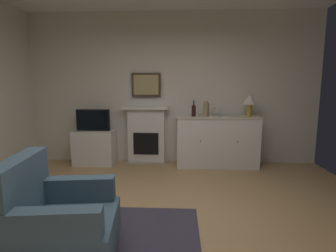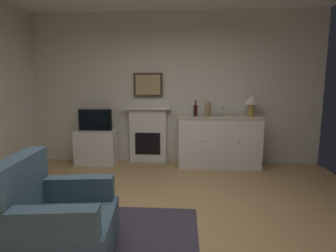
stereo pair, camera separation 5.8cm
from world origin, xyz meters
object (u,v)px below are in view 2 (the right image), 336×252
at_px(sideboard_cabinet, 219,142).
at_px(wine_glass_left, 216,110).
at_px(table_lamp, 252,101).
at_px(tv_cabinet, 97,147).
at_px(wine_glass_center, 222,110).
at_px(vase_decorative, 208,109).
at_px(wine_bottle, 195,111).
at_px(framed_picture, 148,85).
at_px(tv_set, 95,120).
at_px(armchair, 55,221).
at_px(fireplace_unit, 148,135).

xyz_separation_m(sideboard_cabinet, wine_glass_left, (-0.07, 0.00, 0.59)).
bearing_deg(table_lamp, sideboard_cabinet, -180.00).
xyz_separation_m(table_lamp, tv_cabinet, (-2.87, 0.02, -0.89)).
xyz_separation_m(wine_glass_left, wine_glass_center, (0.11, -0.02, 0.00)).
bearing_deg(wine_glass_center, sideboard_cabinet, 155.87).
relative_size(vase_decorative, tv_cabinet, 0.37).
height_order(sideboard_cabinet, vase_decorative, vase_decorative).
bearing_deg(sideboard_cabinet, wine_bottle, -174.90).
distance_m(framed_picture, wine_glass_center, 1.46).
distance_m(tv_cabinet, tv_set, 0.53).
bearing_deg(table_lamp, armchair, -128.34).
height_order(framed_picture, tv_set, framed_picture).
height_order(wine_bottle, armchair, wine_bottle).
distance_m(sideboard_cabinet, tv_set, 2.34).
bearing_deg(fireplace_unit, tv_cabinet, -170.55).
relative_size(wine_bottle, tv_set, 0.47).
distance_m(fireplace_unit, framed_picture, 0.96).
distance_m(wine_glass_center, armchair, 3.36).
height_order(framed_picture, wine_glass_left, framed_picture).
bearing_deg(fireplace_unit, wine_bottle, -13.62).
bearing_deg(wine_glass_left, table_lamp, -0.23).
distance_m(table_lamp, wine_bottle, 1.02).
bearing_deg(framed_picture, tv_set, -166.69).
distance_m(framed_picture, sideboard_cabinet, 1.71).
relative_size(wine_glass_center, armchair, 0.18).
distance_m(wine_bottle, armchair, 3.12).
distance_m(fireplace_unit, sideboard_cabinet, 1.35).
distance_m(table_lamp, tv_cabinet, 3.01).
distance_m(wine_bottle, vase_decorative, 0.22).
xyz_separation_m(fireplace_unit, wine_glass_left, (1.26, -0.17, 0.51)).
bearing_deg(fireplace_unit, wine_glass_center, -8.02).
xyz_separation_m(sideboard_cabinet, table_lamp, (0.56, 0.00, 0.75)).
relative_size(wine_bottle, tv_cabinet, 0.39).
bearing_deg(armchair, wine_glass_left, 60.48).
bearing_deg(tv_cabinet, wine_bottle, -1.67).
bearing_deg(wine_glass_left, tv_cabinet, 179.68).
bearing_deg(armchair, table_lamp, 51.66).
height_order(framed_picture, tv_cabinet, framed_picture).
relative_size(sideboard_cabinet, table_lamp, 3.76).
height_order(framed_picture, vase_decorative, framed_picture).
relative_size(wine_glass_left, tv_set, 0.27).
xyz_separation_m(wine_glass_center, vase_decorative, (-0.26, -0.03, 0.02)).
bearing_deg(vase_decorative, armchair, -117.66).
xyz_separation_m(sideboard_cabinet, armchair, (-1.68, -2.83, -0.09)).
xyz_separation_m(wine_glass_center, tv_set, (-2.35, 0.01, -0.20)).
xyz_separation_m(framed_picture, wine_glass_center, (1.37, -0.24, -0.45)).
bearing_deg(table_lamp, wine_bottle, -177.74).
distance_m(wine_bottle, tv_cabinet, 2.00).
bearing_deg(wine_bottle, wine_glass_left, 6.50).
height_order(wine_glass_left, tv_cabinet, wine_glass_left).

